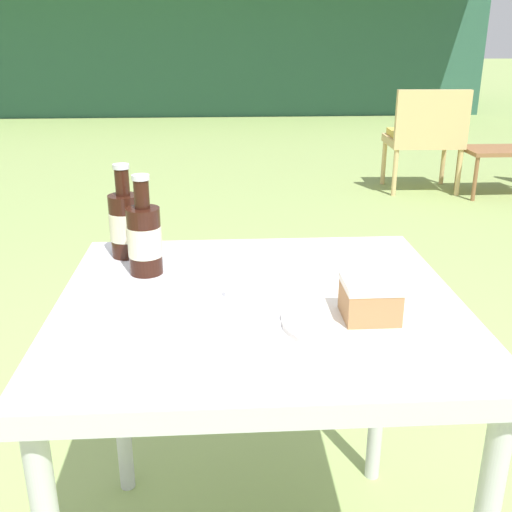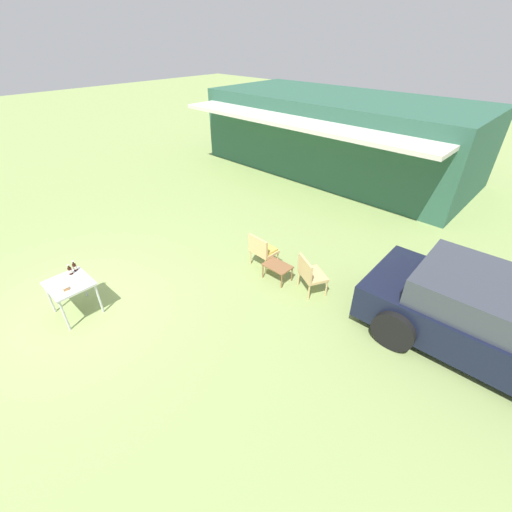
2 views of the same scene
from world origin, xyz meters
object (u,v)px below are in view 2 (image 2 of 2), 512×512
Objects in this scene: patio_table at (70,286)px; cake_on_plate at (66,289)px; garden_side_table at (278,267)px; parked_car at (499,323)px; wicker_chair_plain at (310,273)px; wicker_chair_cushioned at (262,249)px; cola_bottle_far at (75,267)px; cola_bottle_near at (70,271)px.

cake_on_plate is at bearing -33.27° from patio_table.
patio_table reaches higher than garden_side_table.
parked_car reaches higher than wicker_chair_plain.
wicker_chair_cushioned reaches higher than patio_table.
cola_bottle_far reaches higher than garden_side_table.
garden_side_table is at bearing 58.33° from patio_table.
wicker_chair_plain is at bearing -169.05° from parked_car.
cola_bottle_far is (-1.81, -3.27, 0.33)m from wicker_chair_cushioned.
patio_table is at bearing -121.67° from garden_side_table.
parked_car is 7.21m from cake_on_plate.
cola_bottle_near is at bearing 147.23° from patio_table.
cake_on_plate is (0.17, -0.11, 0.10)m from patio_table.
wicker_chair_cushioned is at bearing 61.09° from cola_bottle_far.
patio_table is at bearing -32.77° from cola_bottle_near.
garden_side_table is 0.75× the size of patio_table.
parked_car is at bearing 32.71° from cola_bottle_far.
wicker_chair_plain is 0.76m from garden_side_table.
patio_table is 3.63× the size of cola_bottle_near.
wicker_chair_cushioned is 3.84m from patio_table.
parked_car is 4.46m from wicker_chair_cushioned.
parked_car is 5.40× the size of wicker_chair_cushioned.
parked_car is 20.36× the size of cola_bottle_far.
wicker_chair_plain is 1.38× the size of garden_side_table.
garden_side_table is (-0.73, -0.13, -0.14)m from wicker_chair_plain.
parked_car is 5.61× the size of patio_table.
garden_side_table is 2.73× the size of cola_bottle_far.
parked_car is at bearing 37.11° from cake_on_plate.
patio_table is at bearing -42.01° from cola_bottle_far.
cola_bottle_near is (-0.23, 0.15, 0.16)m from patio_table.
cola_bottle_near reaches higher than wicker_chair_plain.
patio_table is (-2.09, -3.38, 0.31)m from garden_side_table.
parked_car reaches higher than cake_on_plate.
parked_car reaches higher than garden_side_table.
wicker_chair_plain is at bearing 10.20° from garden_side_table.
cola_bottle_far is at bearing -149.47° from parked_car.
wicker_chair_cushioned is 1.38× the size of garden_side_table.
cola_bottle_near is (-0.40, 0.26, 0.05)m from cake_on_plate.
cola_bottle_near is (-2.32, -3.24, 0.46)m from garden_side_table.
garden_side_table is at bearing 54.41° from cola_bottle_near.
cola_bottle_far is at bearing 63.48° from wicker_chair_cushioned.
wicker_chair_cushioned is at bearing 62.60° from cola_bottle_near.
parked_car is 7.28m from patio_table.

